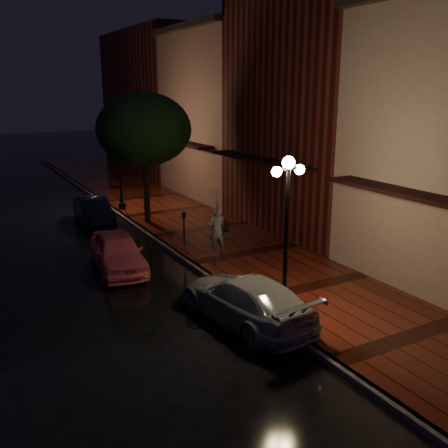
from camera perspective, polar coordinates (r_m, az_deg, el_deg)
ground at (r=17.69m, az=-3.64°, el=-4.89°), size 120.00×120.00×0.00m
sidewalk at (r=18.68m, az=2.61°, el=-3.53°), size 4.50×60.00×0.15m
curb at (r=17.67m, az=-3.65°, el=-4.66°), size 0.25×60.00×0.15m
storefront_mid at (r=22.09m, az=10.83°, el=13.49°), size 5.00×8.00×11.00m
storefront_far at (r=28.76m, az=0.33°, el=12.12°), size 5.00×8.00×9.00m
storefront_extra at (r=37.77m, az=-7.33°, el=13.52°), size 5.00×12.00×10.00m
streetlamp_near at (r=12.95m, az=7.13°, el=-0.49°), size 0.96×0.36×4.31m
streetlamp_far at (r=25.39m, az=-11.85°, el=7.06°), size 0.96×0.36×4.31m
street_tree at (r=22.46m, az=-9.09°, el=10.38°), size 4.16×4.16×5.80m
pink_car at (r=17.53m, az=-12.05°, el=-3.13°), size 1.99×4.02×1.32m
navy_car at (r=23.76m, az=-14.71°, el=1.46°), size 1.54×3.84×1.24m
silver_car at (r=13.45m, az=2.46°, el=-8.63°), size 2.30×4.64×1.30m
woman_with_umbrella at (r=18.17m, az=-0.78°, el=1.54°), size 1.02×1.04×2.46m
parking_meter at (r=19.20m, az=-4.60°, el=-0.21°), size 0.14×0.12×1.37m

